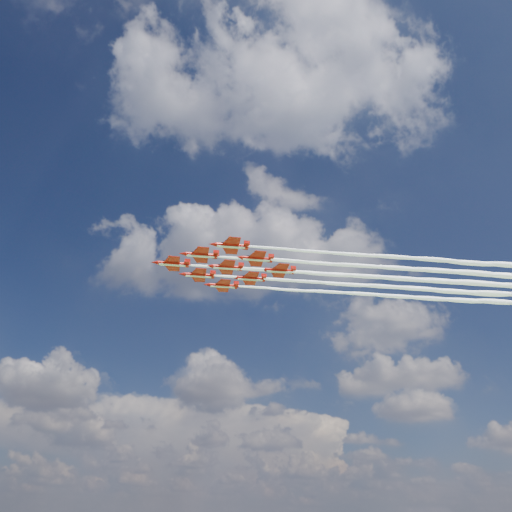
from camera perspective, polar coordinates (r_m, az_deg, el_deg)
The scene contains 9 objects.
jet_lead at distance 168.62m, azimuth 6.97°, elevation -1.94°, with size 100.96×33.10×3.09m.
jet_row2_port at distance 164.80m, azimuth 10.57°, elevation -1.00°, with size 100.96×33.10×3.09m.
jet_row2_starb at distance 177.34m, azimuth 9.13°, elevation -3.14°, with size 100.96×33.10×3.09m.
jet_row3_port at distance 161.70m, azimuth 14.33°, elevation -0.02°, with size 100.96×33.10×3.09m.
jet_row3_centre at distance 173.84m, azimuth 12.60°, elevation -2.27°, with size 100.96×33.10×3.09m.
jet_row3_starb at distance 186.35m, azimuth 11.10°, elevation -4.22°, with size 100.96×33.10×3.09m.
jet_row4_port at distance 171.05m, azimuth 16.19°, elevation -1.36°, with size 100.96×33.10×3.09m.
jet_row4_starb at distance 183.16m, azimuth 14.42°, elevation -3.41°, with size 100.96×33.10×3.09m.
jet_tail at distance 180.64m, azimuth 17.85°, elevation -2.56°, with size 100.96×33.10×3.09m.
Camera 1 is at (23.70, -141.13, 4.00)m, focal length 35.00 mm.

